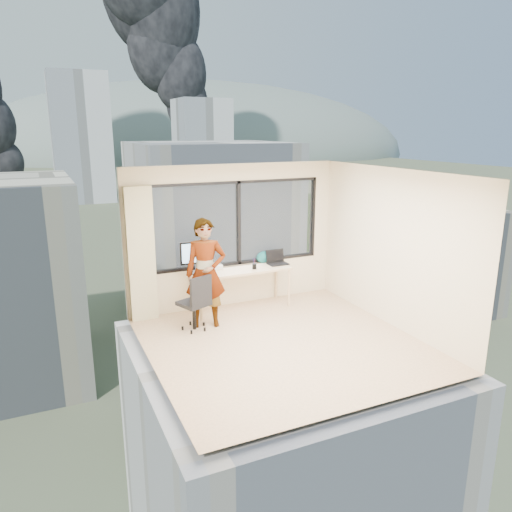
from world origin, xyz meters
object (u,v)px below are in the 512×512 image
chair (194,302)px  game_console (213,266)px  monitor (197,257)px  handbag (264,257)px  laptop (278,258)px  desk (241,289)px  person (206,273)px

chair → game_console: bearing=31.0°
monitor → handbag: bearing=11.1°
laptop → desk: bearing=179.8°
game_console → laptop: laptop is taller
monitor → game_console: (0.36, 0.21, -0.26)m
chair → monitor: bearing=45.0°
chair → person: size_ratio=0.53×
desk → person: size_ratio=0.99×
desk → monitor: monitor is taller
chair → handbag: (1.63, 0.79, 0.38)m
handbag → person: bearing=-148.8°
laptop → handbag: bearing=131.3°
laptop → handbag: size_ratio=1.35×
desk → laptop: 0.90m
chair → laptop: 1.95m
desk → game_console: bearing=149.2°
person → laptop: (1.58, 0.49, -0.04)m
desk → person: person is taller
chair → game_console: chair is taller
person → monitor: (0.03, 0.54, 0.14)m
desk → monitor: size_ratio=3.06×
monitor → game_console: monitor is taller
game_console → handbag: 1.00m
desk → handbag: size_ratio=6.29×
desk → handbag: handbag is taller
handbag → laptop: bearing=-44.1°
game_console → person: bearing=-115.8°
person → handbag: (1.39, 0.71, -0.05)m
desk → handbag: (0.56, 0.22, 0.49)m
game_console → chair: bearing=-125.7°
monitor → game_console: size_ratio=1.98×
monitor → handbag: monitor is taller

